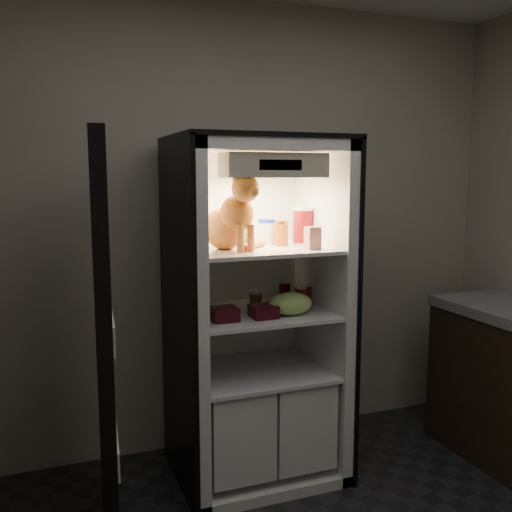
{
  "coord_description": "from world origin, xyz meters",
  "views": [
    {
      "loc": [
        -1.09,
        -1.5,
        1.67
      ],
      "look_at": [
        -0.01,
        1.32,
        1.24
      ],
      "focal_mm": 40.0,
      "sensor_mm": 36.0,
      "label": 1
    }
  ],
  "objects_px": {
    "refrigerator": "(254,334)",
    "grape_bag": "(290,304)",
    "pepper_jar": "(303,225)",
    "soda_can_b": "(306,295)",
    "berry_box_left": "(224,314)",
    "salsa_jar": "(281,233)",
    "parmesan_shaker": "(244,231)",
    "berry_box_right": "(263,311)",
    "cream_carton": "(313,238)",
    "condiment_jar": "(256,300)",
    "soda_can_a": "(285,292)",
    "soda_can_c": "(301,298)",
    "tabby_cat": "(231,219)",
    "mayo_tub": "(267,232)"
  },
  "relations": [
    {
      "from": "refrigerator",
      "to": "grape_bag",
      "type": "height_order",
      "value": "refrigerator"
    },
    {
      "from": "pepper_jar",
      "to": "soda_can_b",
      "type": "relative_size",
      "value": 1.74
    },
    {
      "from": "soda_can_b",
      "to": "grape_bag",
      "type": "distance_m",
      "value": 0.25
    },
    {
      "from": "grape_bag",
      "to": "berry_box_left",
      "type": "distance_m",
      "value": 0.37
    },
    {
      "from": "salsa_jar",
      "to": "parmesan_shaker",
      "type": "bearing_deg",
      "value": 174.22
    },
    {
      "from": "salsa_jar",
      "to": "berry_box_right",
      "type": "relative_size",
      "value": 1.04
    },
    {
      "from": "grape_bag",
      "to": "berry_box_left",
      "type": "xyz_separation_m",
      "value": [
        -0.37,
        0.01,
        -0.03
      ]
    },
    {
      "from": "pepper_jar",
      "to": "cream_carton",
      "type": "height_order",
      "value": "pepper_jar"
    },
    {
      "from": "salsa_jar",
      "to": "condiment_jar",
      "type": "distance_m",
      "value": 0.4
    },
    {
      "from": "refrigerator",
      "to": "pepper_jar",
      "type": "height_order",
      "value": "refrigerator"
    },
    {
      "from": "condiment_jar",
      "to": "berry_box_left",
      "type": "relative_size",
      "value": 0.71
    },
    {
      "from": "soda_can_a",
      "to": "berry_box_right",
      "type": "xyz_separation_m",
      "value": [
        -0.25,
        -0.28,
        -0.03
      ]
    },
    {
      "from": "parmesan_shaker",
      "to": "soda_can_c",
      "type": "xyz_separation_m",
      "value": [
        0.3,
        -0.07,
        -0.38
      ]
    },
    {
      "from": "tabby_cat",
      "to": "mayo_tub",
      "type": "height_order",
      "value": "tabby_cat"
    },
    {
      "from": "cream_carton",
      "to": "berry_box_left",
      "type": "height_order",
      "value": "cream_carton"
    },
    {
      "from": "soda_can_a",
      "to": "soda_can_b",
      "type": "relative_size",
      "value": 1.03
    },
    {
      "from": "cream_carton",
      "to": "condiment_jar",
      "type": "xyz_separation_m",
      "value": [
        -0.22,
        0.24,
        -0.36
      ]
    },
    {
      "from": "salsa_jar",
      "to": "soda_can_a",
      "type": "height_order",
      "value": "salsa_jar"
    },
    {
      "from": "soda_can_c",
      "to": "berry_box_left",
      "type": "xyz_separation_m",
      "value": [
        -0.47,
        -0.09,
        -0.03
      ]
    },
    {
      "from": "berry_box_left",
      "to": "refrigerator",
      "type": "bearing_deg",
      "value": 39.0
    },
    {
      "from": "soda_can_c",
      "to": "cream_carton",
      "type": "bearing_deg",
      "value": -91.65
    },
    {
      "from": "berry_box_right",
      "to": "soda_can_a",
      "type": "bearing_deg",
      "value": 49.16
    },
    {
      "from": "tabby_cat",
      "to": "soda_can_b",
      "type": "bearing_deg",
      "value": -8.29
    },
    {
      "from": "soda_can_c",
      "to": "berry_box_right",
      "type": "height_order",
      "value": "soda_can_c"
    },
    {
      "from": "refrigerator",
      "to": "salsa_jar",
      "type": "distance_m",
      "value": 0.59
    },
    {
      "from": "pepper_jar",
      "to": "cream_carton",
      "type": "distance_m",
      "value": 0.31
    },
    {
      "from": "parmesan_shaker",
      "to": "soda_can_a",
      "type": "relative_size",
      "value": 1.49
    },
    {
      "from": "soda_can_b",
      "to": "condiment_jar",
      "type": "relative_size",
      "value": 1.21
    },
    {
      "from": "tabby_cat",
      "to": "grape_bag",
      "type": "bearing_deg",
      "value": -35.19
    },
    {
      "from": "mayo_tub",
      "to": "condiment_jar",
      "type": "relative_size",
      "value": 1.48
    },
    {
      "from": "mayo_tub",
      "to": "pepper_jar",
      "type": "bearing_deg",
      "value": 1.55
    },
    {
      "from": "soda_can_b",
      "to": "condiment_jar",
      "type": "bearing_deg",
      "value": 177.21
    },
    {
      "from": "refrigerator",
      "to": "pepper_jar",
      "type": "relative_size",
      "value": 9.46
    },
    {
      "from": "soda_can_c",
      "to": "tabby_cat",
      "type": "bearing_deg",
      "value": -178.11
    },
    {
      "from": "pepper_jar",
      "to": "condiment_jar",
      "type": "distance_m",
      "value": 0.51
    },
    {
      "from": "salsa_jar",
      "to": "pepper_jar",
      "type": "height_order",
      "value": "pepper_jar"
    },
    {
      "from": "tabby_cat",
      "to": "pepper_jar",
      "type": "bearing_deg",
      "value": -0.71
    },
    {
      "from": "refrigerator",
      "to": "soda_can_b",
      "type": "xyz_separation_m",
      "value": [
        0.31,
        -0.02,
        0.21
      ]
    },
    {
      "from": "salsa_jar",
      "to": "soda_can_c",
      "type": "xyz_separation_m",
      "value": [
        0.1,
        -0.05,
        -0.36
      ]
    },
    {
      "from": "soda_can_a",
      "to": "soda_can_c",
      "type": "bearing_deg",
      "value": -84.71
    },
    {
      "from": "soda_can_b",
      "to": "mayo_tub",
      "type": "bearing_deg",
      "value": 163.33
    },
    {
      "from": "berry_box_left",
      "to": "tabby_cat",
      "type": "bearing_deg",
      "value": 48.88
    },
    {
      "from": "mayo_tub",
      "to": "cream_carton",
      "type": "height_order",
      "value": "mayo_tub"
    },
    {
      "from": "mayo_tub",
      "to": "salsa_jar",
      "type": "height_order",
      "value": "mayo_tub"
    },
    {
      "from": "cream_carton",
      "to": "mayo_tub",
      "type": "bearing_deg",
      "value": 115.83
    },
    {
      "from": "mayo_tub",
      "to": "berry_box_right",
      "type": "bearing_deg",
      "value": -115.61
    },
    {
      "from": "pepper_jar",
      "to": "berry_box_left",
      "type": "relative_size",
      "value": 1.49
    },
    {
      "from": "parmesan_shaker",
      "to": "soda_can_c",
      "type": "height_order",
      "value": "parmesan_shaker"
    },
    {
      "from": "salsa_jar",
      "to": "grape_bag",
      "type": "distance_m",
      "value": 0.39
    },
    {
      "from": "mayo_tub",
      "to": "soda_can_a",
      "type": "xyz_separation_m",
      "value": [
        0.13,
        0.04,
        -0.36
      ]
    }
  ]
}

